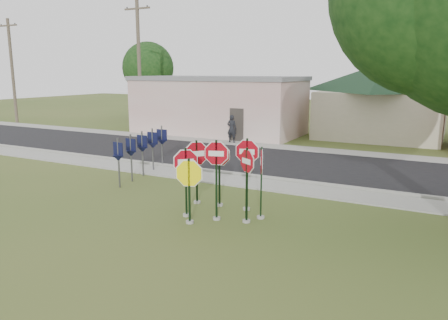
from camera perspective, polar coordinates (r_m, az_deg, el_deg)
The scene contains 20 objects.
ground at distance 13.15m, azimuth -4.07°, elevation -8.77°, with size 120.00×120.00×0.00m, color #3D541F.
sidewalk_near at distance 17.82m, azimuth 5.36°, elevation -3.24°, with size 60.00×1.60×0.06m, color gray.
road at distance 21.93m, azimuth 9.91°, elevation -0.58°, with size 60.00×7.00×0.04m, color black.
sidewalk_far at distance 25.98m, azimuth 12.89°, elevation 1.20°, with size 60.00×1.60×0.06m, color gray.
curb at distance 18.71m, azimuth 6.54°, elevation -2.42°, with size 60.00×0.20×0.14m, color gray.
stop_sign_center at distance 13.32m, azimuth -1.00°, elevation -1.19°, with size 0.98×0.33×2.62m.
stop_sign_yellow at distance 13.13m, azimuth -4.57°, elevation -2.99°, with size 1.11×0.34×2.14m.
stop_sign_left at distance 13.74m, azimuth -5.00°, elevation -1.71°, with size 0.81×0.74×2.33m.
stop_sign_right at distance 13.13m, azimuth 3.01°, elevation -2.04°, with size 0.85×0.56×2.42m.
stop_sign_back_right at distance 14.31m, azimuth 3.02°, elevation -0.51°, with size 1.09×0.24×2.53m.
stop_sign_back_left at distance 14.75m, azimuth -0.61°, elevation -0.76°, with size 1.05×0.24×2.33m.
stop_sign_far_right at distance 13.51m, azimuth 4.91°, elevation -1.68°, with size 0.48×1.01×2.40m.
stop_sign_far_left at distance 15.08m, azimuth -3.60°, elevation -0.36°, with size 0.80×0.88×2.36m.
route_sign_row at distance 19.43m, azimuth -10.61°, elevation 1.45°, with size 1.43×4.63×2.00m.
building_stucco at distance 32.51m, azimuth -0.74°, elevation 7.27°, with size 12.20×6.20×4.20m.
building_house at distance 32.76m, azimuth 20.23°, elevation 9.23°, with size 11.60×11.60×6.20m.
utility_pole_near at distance 32.88m, azimuth -11.02°, elevation 12.03°, with size 2.20×0.26×9.50m.
utility_pole_far at distance 43.05m, azimuth -25.93°, elevation 10.60°, with size 2.20×0.26×9.00m.
bg_tree_left at distance 43.50m, azimuth -9.88°, elevation 11.77°, with size 4.90×4.90×7.35m.
pedestrian at distance 28.00m, azimuth 1.03°, elevation 4.12°, with size 0.65×0.43×1.79m, color black.
Camera 1 is at (6.59, -10.42, 4.55)m, focal length 35.00 mm.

